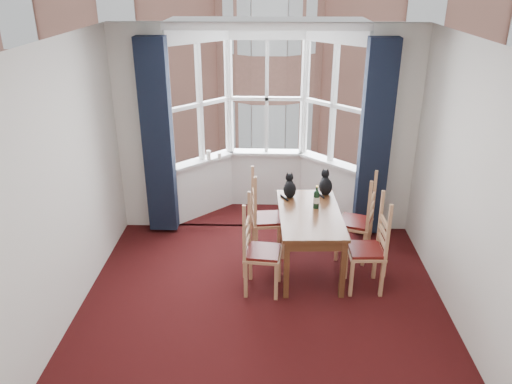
{
  "coord_description": "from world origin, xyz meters",
  "views": [
    {
      "loc": [
        0.06,
        -4.17,
        3.35
      ],
      "look_at": [
        -0.1,
        1.05,
        1.05
      ],
      "focal_mm": 35.0,
      "sensor_mm": 36.0,
      "label": 1
    }
  ],
  "objects_px": {
    "chair_right_near": "(373,251)",
    "candle_short": "(219,156)",
    "chair_left_near": "(255,253)",
    "candle_tall": "(209,155)",
    "chair_right_far": "(362,224)",
    "cat_right": "(326,185)",
    "cat_left": "(290,188)",
    "dining_table": "(310,220)",
    "wine_bottle": "(316,198)",
    "chair_left_far": "(261,220)"
  },
  "relations": [
    {
      "from": "chair_left_far",
      "to": "cat_right",
      "type": "distance_m",
      "value": 0.94
    },
    {
      "from": "cat_right",
      "to": "candle_tall",
      "type": "relative_size",
      "value": 2.39
    },
    {
      "from": "chair_right_near",
      "to": "cat_right",
      "type": "distance_m",
      "value": 1.14
    },
    {
      "from": "cat_right",
      "to": "wine_bottle",
      "type": "height_order",
      "value": "cat_right"
    },
    {
      "from": "chair_right_far",
      "to": "wine_bottle",
      "type": "xyz_separation_m",
      "value": [
        -0.6,
        -0.12,
        0.4
      ]
    },
    {
      "from": "chair_right_far",
      "to": "wine_bottle",
      "type": "bearing_deg",
      "value": -168.62
    },
    {
      "from": "candle_tall",
      "to": "chair_left_far",
      "type": "bearing_deg",
      "value": -55.19
    },
    {
      "from": "cat_left",
      "to": "chair_right_near",
      "type": "bearing_deg",
      "value": -42.8
    },
    {
      "from": "dining_table",
      "to": "candle_tall",
      "type": "distance_m",
      "value": 2.02
    },
    {
      "from": "dining_table",
      "to": "candle_tall",
      "type": "bearing_deg",
      "value": 133.3
    },
    {
      "from": "wine_bottle",
      "to": "candle_tall",
      "type": "xyz_separation_m",
      "value": [
        -1.45,
        1.32,
        0.06
      ]
    },
    {
      "from": "chair_left_far",
      "to": "cat_right",
      "type": "relative_size",
      "value": 2.8
    },
    {
      "from": "chair_right_near",
      "to": "dining_table",
      "type": "bearing_deg",
      "value": 149.66
    },
    {
      "from": "cat_right",
      "to": "dining_table",
      "type": "bearing_deg",
      "value": -112.63
    },
    {
      "from": "chair_right_near",
      "to": "candle_short",
      "type": "relative_size",
      "value": 9.9
    },
    {
      "from": "chair_right_near",
      "to": "chair_left_near",
      "type": "bearing_deg",
      "value": -176.94
    },
    {
      "from": "chair_left_far",
      "to": "chair_left_near",
      "type": "bearing_deg",
      "value": -93.53
    },
    {
      "from": "chair_right_far",
      "to": "candle_short",
      "type": "relative_size",
      "value": 9.9
    },
    {
      "from": "cat_left",
      "to": "cat_right",
      "type": "height_order",
      "value": "cat_right"
    },
    {
      "from": "cat_left",
      "to": "chair_right_far",
      "type": "bearing_deg",
      "value": -12.39
    },
    {
      "from": "dining_table",
      "to": "cat_right",
      "type": "distance_m",
      "value": 0.64
    },
    {
      "from": "chair_left_near",
      "to": "candle_short",
      "type": "relative_size",
      "value": 9.9
    },
    {
      "from": "candle_tall",
      "to": "cat_right",
      "type": "bearing_deg",
      "value": -29.39
    },
    {
      "from": "chair_right_far",
      "to": "cat_right",
      "type": "relative_size",
      "value": 2.8
    },
    {
      "from": "dining_table",
      "to": "candle_tall",
      "type": "xyz_separation_m",
      "value": [
        -1.37,
        1.45,
        0.29
      ]
    },
    {
      "from": "dining_table",
      "to": "cat_right",
      "type": "height_order",
      "value": "cat_right"
    },
    {
      "from": "chair_left_near",
      "to": "candle_short",
      "type": "distance_m",
      "value": 2.09
    },
    {
      "from": "chair_right_near",
      "to": "candle_tall",
      "type": "xyz_separation_m",
      "value": [
        -2.07,
        1.86,
        0.47
      ]
    },
    {
      "from": "chair_left_near",
      "to": "cat_right",
      "type": "distance_m",
      "value": 1.41
    },
    {
      "from": "chair_right_near",
      "to": "cat_right",
      "type": "relative_size",
      "value": 2.8
    },
    {
      "from": "wine_bottle",
      "to": "candle_tall",
      "type": "height_order",
      "value": "wine_bottle"
    },
    {
      "from": "chair_right_near",
      "to": "chair_right_far",
      "type": "bearing_deg",
      "value": 91.78
    },
    {
      "from": "chair_right_far",
      "to": "candle_tall",
      "type": "bearing_deg",
      "value": 149.57
    },
    {
      "from": "chair_right_near",
      "to": "cat_left",
      "type": "relative_size",
      "value": 2.94
    },
    {
      "from": "cat_right",
      "to": "wine_bottle",
      "type": "relative_size",
      "value": 1.15
    },
    {
      "from": "chair_right_far",
      "to": "candle_tall",
      "type": "height_order",
      "value": "candle_tall"
    },
    {
      "from": "cat_left",
      "to": "cat_right",
      "type": "relative_size",
      "value": 0.95
    },
    {
      "from": "chair_right_far",
      "to": "candle_short",
      "type": "xyz_separation_m",
      "value": [
        -1.89,
        1.23,
        0.44
      ]
    },
    {
      "from": "chair_left_near",
      "to": "cat_left",
      "type": "relative_size",
      "value": 2.94
    },
    {
      "from": "chair_right_far",
      "to": "candle_short",
      "type": "height_order",
      "value": "candle_short"
    },
    {
      "from": "wine_bottle",
      "to": "chair_left_near",
      "type": "bearing_deg",
      "value": -139.65
    },
    {
      "from": "chair_left_near",
      "to": "candle_tall",
      "type": "distance_m",
      "value": 2.12
    },
    {
      "from": "wine_bottle",
      "to": "chair_left_far",
      "type": "bearing_deg",
      "value": 163.39
    },
    {
      "from": "candle_tall",
      "to": "chair_left_near",
      "type": "bearing_deg",
      "value": -69.28
    },
    {
      "from": "chair_left_near",
      "to": "chair_right_near",
      "type": "bearing_deg",
      "value": 3.06
    },
    {
      "from": "chair_left_far",
      "to": "candle_short",
      "type": "bearing_deg",
      "value": 118.53
    },
    {
      "from": "dining_table",
      "to": "cat_left",
      "type": "height_order",
      "value": "cat_left"
    },
    {
      "from": "chair_left_far",
      "to": "chair_right_near",
      "type": "height_order",
      "value": "same"
    },
    {
      "from": "chair_right_near",
      "to": "wine_bottle",
      "type": "relative_size",
      "value": 3.22
    },
    {
      "from": "chair_left_far",
      "to": "candle_short",
      "type": "relative_size",
      "value": 9.9
    }
  ]
}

